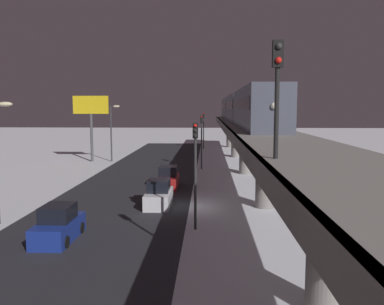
% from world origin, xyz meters
% --- Properties ---
extents(ground_plane, '(240.00, 240.00, 0.00)m').
position_xyz_m(ground_plane, '(0.00, 0.00, 0.00)').
color(ground_plane, white).
extents(avenue_asphalt, '(11.00, 107.08, 0.01)m').
position_xyz_m(avenue_asphalt, '(5.20, 0.00, 0.00)').
color(avenue_asphalt, '#28282D').
rests_on(avenue_asphalt, ground_plane).
extents(elevated_railway, '(5.00, 107.08, 5.53)m').
position_xyz_m(elevated_railway, '(-5.74, 0.00, 4.78)').
color(elevated_railway, gray).
rests_on(elevated_railway, ground_plane).
extents(subway_train, '(2.94, 55.47, 3.40)m').
position_xyz_m(subway_train, '(-5.84, -24.36, 7.31)').
color(subway_train, '#4C5160').
rests_on(subway_train, elevated_railway).
extents(rail_signal, '(0.36, 0.41, 4.00)m').
position_xyz_m(rail_signal, '(-3.97, 15.32, 8.25)').
color(rail_signal, black).
rests_on(rail_signal, elevated_railway).
extents(sedan_blue, '(1.91, 4.10, 1.97)m').
position_xyz_m(sedan_blue, '(6.60, 7.86, 0.78)').
color(sedan_blue, navy).
rests_on(sedan_blue, ground_plane).
extents(sedan_red, '(1.80, 4.23, 1.97)m').
position_xyz_m(sedan_red, '(2.00, -7.19, 0.80)').
color(sedan_red, '#A51E1E').
rests_on(sedan_red, ground_plane).
extents(sedan_white, '(1.80, 4.10, 1.97)m').
position_xyz_m(sedan_white, '(2.00, -0.15, 0.80)').
color(sedan_white, silver).
rests_on(sedan_white, ground_plane).
extents(traffic_light_near, '(0.32, 0.44, 6.40)m').
position_xyz_m(traffic_light_near, '(-0.90, 5.64, 4.20)').
color(traffic_light_near, '#2D2D2D').
rests_on(traffic_light_near, ground_plane).
extents(traffic_light_mid, '(0.32, 0.44, 6.40)m').
position_xyz_m(traffic_light_mid, '(-0.90, -18.54, 4.20)').
color(traffic_light_mid, '#2D2D2D').
rests_on(traffic_light_mid, ground_plane).
extents(traffic_light_far, '(0.32, 0.44, 6.40)m').
position_xyz_m(traffic_light_far, '(-0.90, -42.72, 4.20)').
color(traffic_light_far, '#2D2D2D').
rests_on(traffic_light_far, ground_plane).
extents(commercial_billboard, '(4.80, 0.36, 8.90)m').
position_xyz_m(commercial_billboard, '(14.14, -24.82, 6.83)').
color(commercial_billboard, '#4C4C51').
rests_on(commercial_billboard, ground_plane).
extents(street_lamp_far, '(1.35, 0.44, 7.65)m').
position_xyz_m(street_lamp_far, '(11.27, -25.00, 4.81)').
color(street_lamp_far, '#38383D').
rests_on(street_lamp_far, ground_plane).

